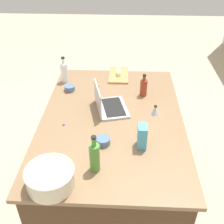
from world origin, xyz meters
TOP-DOWN VIEW (x-y plane):
  - ground_plane at (0.00, 0.00)m, footprint 12.00×12.00m
  - island_counter at (0.00, 0.00)m, footprint 1.60×1.09m
  - laptop at (-0.10, -0.04)m, footprint 0.35×0.30m
  - mixing_bowl_large at (0.68, -0.32)m, footprint 0.29×0.29m
  - bottle_soy at (-0.34, 0.26)m, footprint 0.06×0.06m
  - bottle_olive at (0.55, -0.08)m, footprint 0.06×0.06m
  - bottle_vinegar at (-0.56, -0.47)m, footprint 0.07×0.07m
  - cutting_board at (-0.69, 0.03)m, footprint 0.33×0.19m
  - butter_stick_left at (-0.70, 0.03)m, footprint 0.11×0.04m
  - ramekin_small at (0.31, -0.05)m, footprint 0.10×0.10m
  - ramekin_medium at (-0.39, -0.40)m, footprint 0.09×0.09m
  - kitchen_timer at (-0.06, 0.34)m, footprint 0.07×0.07m
  - candy_bag at (0.32, 0.22)m, footprint 0.09×0.06m
  - candy_0 at (0.17, 0.21)m, footprint 0.01×0.01m
  - candy_1 at (0.12, -0.36)m, footprint 0.01×0.01m
  - candy_2 at (-0.48, -0.15)m, footprint 0.02×0.02m
  - candy_3 at (-0.34, -0.42)m, footprint 0.02×0.02m
  - candy_4 at (0.52, -0.11)m, footprint 0.02×0.02m

SIDE VIEW (x-z plane):
  - ground_plane at x=0.00m, z-range 0.00..0.00m
  - island_counter at x=0.00m, z-range 0.00..0.90m
  - candy_0 at x=0.17m, z-range 0.90..0.91m
  - candy_1 at x=0.12m, z-range 0.90..0.91m
  - candy_4 at x=0.52m, z-range 0.90..0.92m
  - candy_3 at x=-0.34m, z-range 0.90..0.92m
  - candy_2 at x=-0.48m, z-range 0.90..0.92m
  - cutting_board at x=-0.69m, z-range 0.90..0.92m
  - ramekin_medium at x=-0.39m, z-range 0.90..0.95m
  - ramekin_small at x=0.31m, z-range 0.90..0.95m
  - kitchen_timer at x=-0.06m, z-range 0.90..0.97m
  - butter_stick_left at x=-0.70m, z-range 0.92..0.95m
  - laptop at x=-0.10m, z-range 0.84..1.06m
  - mixing_bowl_large at x=0.68m, z-range 0.90..1.03m
  - bottle_soy at x=-0.34m, z-range 0.88..1.08m
  - candy_bag at x=0.32m, z-range 0.90..1.07m
  - bottle_vinegar at x=-0.56m, z-range 0.88..1.12m
  - bottle_olive at x=0.55m, z-range 0.87..1.14m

